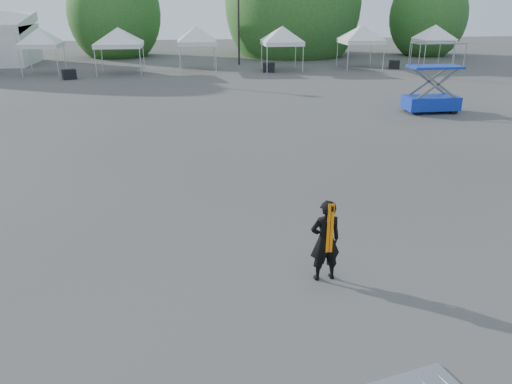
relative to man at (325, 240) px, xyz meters
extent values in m
plane|color=#474442|center=(-1.06, 2.91, -0.86)|extent=(120.00, 120.00, 0.00)
cylinder|color=black|center=(1.94, 34.91, 3.89)|extent=(0.16, 0.16, 9.50)
cylinder|color=#382314|center=(-9.06, 42.91, 0.28)|extent=(0.36, 0.36, 2.27)
ellipsoid|color=#2A531B|center=(-9.06, 42.91, 3.08)|extent=(4.16, 4.16, 4.78)
cylinder|color=#382314|center=(7.94, 41.91, 0.54)|extent=(0.36, 0.36, 2.80)
ellipsoid|color=#2A531B|center=(7.94, 41.91, 3.99)|extent=(5.12, 5.12, 5.89)
cylinder|color=#382314|center=(20.94, 39.91, 0.19)|extent=(0.36, 0.36, 2.10)
ellipsoid|color=#2A531B|center=(20.94, 39.91, 2.77)|extent=(3.84, 3.84, 4.42)
cylinder|color=silver|center=(-14.29, 29.90, 0.14)|extent=(0.06, 0.06, 2.00)
cylinder|color=silver|center=(-11.76, 29.90, 0.14)|extent=(0.06, 0.06, 2.00)
cylinder|color=silver|center=(-14.29, 32.43, 0.14)|extent=(0.06, 0.06, 2.00)
cylinder|color=silver|center=(-11.76, 32.43, 0.14)|extent=(0.06, 0.06, 2.00)
cube|color=white|center=(-13.03, 31.17, 1.22)|extent=(2.73, 2.73, 0.30)
pyramid|color=white|center=(-13.03, 31.17, 2.47)|extent=(3.86, 3.86, 1.10)
cylinder|color=silver|center=(-8.97, 29.08, 0.14)|extent=(0.06, 0.06, 2.00)
cylinder|color=silver|center=(-5.82, 29.08, 0.14)|extent=(0.06, 0.06, 2.00)
cylinder|color=silver|center=(-8.97, 32.23, 0.14)|extent=(0.06, 0.06, 2.00)
cylinder|color=silver|center=(-5.82, 32.23, 0.14)|extent=(0.06, 0.06, 2.00)
cube|color=white|center=(-7.39, 30.65, 1.22)|extent=(3.35, 3.35, 0.30)
pyramid|color=white|center=(-7.39, 30.65, 2.47)|extent=(4.74, 4.74, 1.10)
cylinder|color=silver|center=(-3.00, 30.40, 0.14)|extent=(0.06, 0.06, 2.00)
cylinder|color=silver|center=(-0.30, 30.40, 0.14)|extent=(0.06, 0.06, 2.00)
cylinder|color=silver|center=(-3.00, 33.10, 0.14)|extent=(0.06, 0.06, 2.00)
cylinder|color=silver|center=(-0.30, 33.10, 0.14)|extent=(0.06, 0.06, 2.00)
cube|color=white|center=(-1.65, 31.75, 1.22)|extent=(2.90, 2.90, 0.30)
pyramid|color=white|center=(-1.65, 31.75, 2.47)|extent=(4.10, 4.10, 1.10)
cylinder|color=silver|center=(3.47, 29.34, 0.14)|extent=(0.06, 0.06, 2.00)
cylinder|color=silver|center=(6.22, 29.34, 0.14)|extent=(0.06, 0.06, 2.00)
cylinder|color=silver|center=(3.47, 32.10, 0.14)|extent=(0.06, 0.06, 2.00)
cylinder|color=silver|center=(6.22, 32.10, 0.14)|extent=(0.06, 0.06, 2.00)
cube|color=white|center=(4.85, 30.72, 1.22)|extent=(2.95, 2.95, 0.30)
pyramid|color=white|center=(4.85, 30.72, 2.47)|extent=(4.18, 4.18, 1.10)
cylinder|color=silver|center=(9.91, 29.91, 0.14)|extent=(0.06, 0.06, 2.00)
cylinder|color=silver|center=(12.81, 29.91, 0.14)|extent=(0.06, 0.06, 2.00)
cylinder|color=silver|center=(9.91, 32.81, 0.14)|extent=(0.06, 0.06, 2.00)
cylinder|color=silver|center=(12.81, 32.81, 0.14)|extent=(0.06, 0.06, 2.00)
cube|color=white|center=(11.36, 31.36, 1.22)|extent=(3.10, 3.10, 0.30)
pyramid|color=white|center=(11.36, 31.36, 2.47)|extent=(4.38, 4.38, 1.10)
cylinder|color=silver|center=(16.22, 29.96, 0.14)|extent=(0.06, 0.06, 2.00)
cylinder|color=silver|center=(18.72, 29.96, 0.14)|extent=(0.06, 0.06, 2.00)
cylinder|color=silver|center=(16.22, 32.47, 0.14)|extent=(0.06, 0.06, 2.00)
cylinder|color=silver|center=(18.72, 32.47, 0.14)|extent=(0.06, 0.06, 2.00)
cube|color=white|center=(17.47, 31.21, 1.22)|extent=(2.70, 2.70, 0.30)
pyramid|color=white|center=(17.47, 31.21, 2.47)|extent=(3.82, 3.82, 1.10)
imported|color=black|center=(0.00, 0.00, 0.00)|extent=(0.67, 0.48, 1.72)
cube|color=orange|center=(0.00, -0.17, 0.34)|extent=(0.14, 0.02, 1.03)
cube|color=#0C389D|center=(9.38, 14.66, -0.37)|extent=(2.61, 1.31, 0.65)
cube|color=#0C389D|center=(9.38, 14.66, 1.36)|extent=(2.50, 1.26, 0.11)
cylinder|color=black|center=(8.41, 14.11, -0.67)|extent=(0.39, 0.16, 0.39)
cylinder|color=black|center=(10.36, 14.12, -0.67)|extent=(0.39, 0.16, 0.39)
cylinder|color=black|center=(8.40, 15.20, -0.67)|extent=(0.39, 0.16, 0.39)
cylinder|color=black|center=(10.35, 15.20, -0.67)|extent=(0.39, 0.16, 0.39)
cube|color=black|center=(-10.71, 28.34, -0.52)|extent=(1.07, 0.96, 0.68)
cube|color=black|center=(3.72, 29.99, -0.52)|extent=(1.00, 0.85, 0.69)
cube|color=black|center=(14.02, 30.55, -0.54)|extent=(1.02, 0.91, 0.65)
camera|label=1|loc=(-2.56, -8.57, 4.49)|focal=35.00mm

